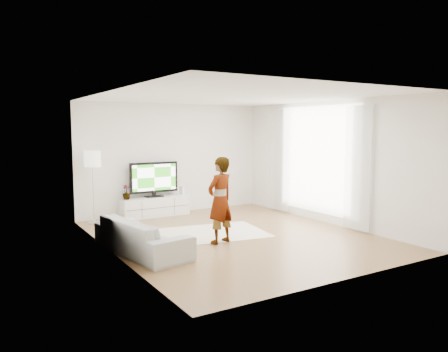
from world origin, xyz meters
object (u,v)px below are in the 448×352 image
television (154,178)px  player (220,200)px  media_console (155,206)px  rug (211,233)px  floor_lamp (92,162)px  sofa (142,236)px

television → player: 3.12m
media_console → television: 0.71m
rug → player: bearing=-106.6°
media_console → floor_lamp: bearing=-177.6°
floor_lamp → player: bearing=-62.4°
player → floor_lamp: 3.47m
media_console → floor_lamp: (-1.52, -0.06, 1.17)m
rug → player: size_ratio=1.36×
television → sofa: bearing=-115.8°
media_console → television: television is taller
media_console → player: bearing=-88.8°
rug → floor_lamp: (-1.82, 2.25, 1.41)m
media_console → sofa: bearing=-116.0°
television → player: bearing=-88.8°
media_console → rug: (0.30, -2.31, -0.23)m
television → rug: bearing=-82.8°
television → rug: 2.54m
media_console → rug: media_console is taller
rug → sofa: bearing=-160.0°
rug → player: 1.16m
media_console → sofa: 3.28m
sofa → rug: bearing=-79.6°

